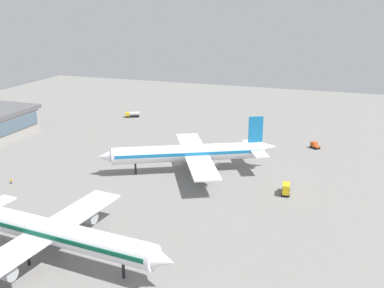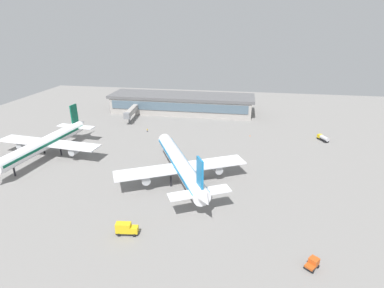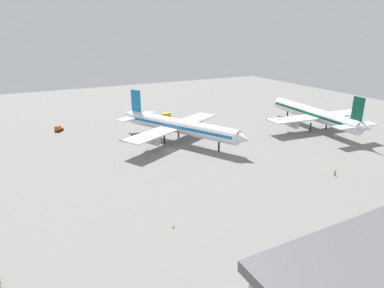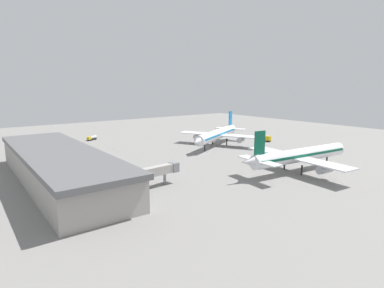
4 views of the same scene
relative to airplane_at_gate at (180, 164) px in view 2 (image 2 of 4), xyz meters
The scene contains 10 objects.
ground 10.84m from the airplane_at_gate, 131.62° to the right, with size 288.00×288.00×0.00m, color gray.
terminal_building 86.25m from the airplane_at_gate, 78.83° to the right, with size 85.85×22.52×10.67m.
airplane_at_gate is the anchor object (origin of this frame).
airplane_taxiing 57.47m from the airplane_at_gate, ahead, with size 44.27×54.98×16.72m.
fuel_truck 74.50m from the airplane_at_gate, 139.90° to the right, with size 4.47×6.50×2.50m.
baggage_tug 50.66m from the airplane_at_gate, 136.93° to the left, with size 3.62×3.75×2.30m.
catering_truck 31.76m from the airplane_at_gate, 75.74° to the left, with size 5.79×2.76×3.30m.
ground_crew_worker 53.27m from the airplane_at_gate, 60.14° to the right, with size 0.52×0.52×1.67m.
jet_bridge 75.28m from the airplane_at_gate, 57.19° to the right, with size 4.83×20.80×6.74m.
safety_cone_near_gate 54.36m from the airplane_at_gate, 116.32° to the right, with size 0.44×0.44×0.60m, color #EA590C.
Camera 2 is at (-13.48, 96.73, 50.11)m, focal length 28.29 mm.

